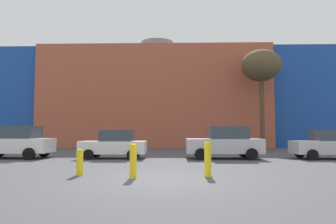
# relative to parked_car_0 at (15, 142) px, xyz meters

# --- Properties ---
(ground_plane) EXTENTS (200.00, 200.00, 0.00)m
(ground_plane) POSITION_rel_parked_car_0_xyz_m (8.90, -7.78, -0.95)
(ground_plane) COLOR #47474C
(building_backdrop) EXTENTS (43.86, 13.18, 12.54)m
(building_backdrop) POSITION_rel_parked_car_0_xyz_m (7.32, 18.74, 4.35)
(building_backdrop) COLOR #B2563D
(building_backdrop) RESTS_ON ground_plane
(parked_car_0) EXTENTS (4.39, 2.15, 1.90)m
(parked_car_0) POSITION_rel_parked_car_0_xyz_m (0.00, 0.00, 0.00)
(parked_car_0) COLOR white
(parked_car_0) RESTS_ON ground_plane
(parked_car_1) EXTENTS (3.81, 1.87, 1.65)m
(parked_car_1) POSITION_rel_parked_car_0_xyz_m (5.94, 0.00, -0.13)
(parked_car_1) COLOR white
(parked_car_1) RESTS_ON ground_plane
(parked_car_2) EXTENTS (4.34, 2.13, 1.88)m
(parked_car_2) POSITION_rel_parked_car_0_xyz_m (12.40, 0.00, -0.01)
(parked_car_2) COLOR silver
(parked_car_2) RESTS_ON ground_plane
(parked_car_3) EXTENTS (3.93, 1.93, 1.70)m
(parked_car_3) POSITION_rel_parked_car_0_xyz_m (18.38, 0.00, -0.10)
(parked_car_3) COLOR silver
(parked_car_3) RESTS_ON ground_plane
(bare_tree_0) EXTENTS (3.58, 3.58, 9.04)m
(bare_tree_0) POSITION_rel_parked_car_0_xyz_m (17.33, 9.56, 6.54)
(bare_tree_0) COLOR brown
(bare_tree_0) RESTS_ON ground_plane
(bollard_yellow_0) EXTENTS (0.24, 0.24, 1.19)m
(bollard_yellow_0) POSITION_rel_parked_car_0_xyz_m (10.65, -7.11, -0.35)
(bollard_yellow_0) COLOR yellow
(bollard_yellow_0) RESTS_ON ground_plane
(bollard_yellow_1) EXTENTS (0.24, 0.24, 0.91)m
(bollard_yellow_1) POSITION_rel_parked_car_0_xyz_m (6.10, -6.95, -0.49)
(bollard_yellow_1) COLOR yellow
(bollard_yellow_1) RESTS_ON ground_plane
(bollard_yellow_2) EXTENTS (0.24, 0.24, 1.14)m
(bollard_yellow_2) POSITION_rel_parked_car_0_xyz_m (8.11, -7.59, -0.38)
(bollard_yellow_2) COLOR yellow
(bollard_yellow_2) RESTS_ON ground_plane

